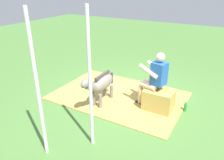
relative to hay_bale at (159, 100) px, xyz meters
The scene contains 8 objects.
ground_plane 0.91m from the hay_bale, ahead, with size 24.00×24.00×0.00m, color #4C7A38.
hay_patch 1.15m from the hay_bale, ahead, with size 3.31×2.26×0.02m, color tan.
hay_bale is the anchor object (origin of this frame).
person_seated 0.54m from the hay_bale, ahead, with size 0.71×0.51×1.38m.
pony_standing 1.42m from the hay_bale, 19.62° to the left, with size 0.34×1.35×0.90m.
soda_bottle 0.64m from the hay_bale, 158.19° to the right, with size 0.07×0.07×0.26m.
tent_pole_left 2.14m from the hay_bale, 69.98° to the left, with size 0.06×0.06×2.49m, color silver.
tent_pole_mid 2.85m from the hay_bale, 62.92° to the left, with size 0.06×0.06×2.49m, color silver.
Camera 1 is at (-2.19, 4.54, 2.77)m, focal length 35.46 mm.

